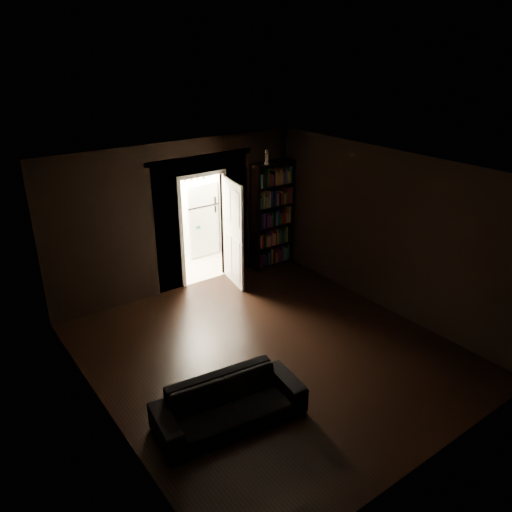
% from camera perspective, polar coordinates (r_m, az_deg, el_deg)
% --- Properties ---
extents(ground, '(5.50, 5.50, 0.00)m').
position_cam_1_polar(ground, '(7.78, 1.62, -10.90)').
color(ground, black).
rests_on(ground, ground).
extents(room_walls, '(5.02, 5.61, 2.84)m').
position_cam_1_polar(room_walls, '(7.78, -3.13, 3.05)').
color(room_walls, black).
rests_on(room_walls, ground).
extents(kitchen_alcove, '(2.20, 1.80, 2.60)m').
position_cam_1_polar(kitchen_alcove, '(10.47, -9.19, 5.47)').
color(kitchen_alcove, beige).
rests_on(kitchen_alcove, ground).
extents(sofa, '(1.96, 1.04, 0.72)m').
position_cam_1_polar(sofa, '(6.37, -3.08, -15.80)').
color(sofa, black).
rests_on(sofa, ground).
extents(bookshelf, '(0.93, 0.42, 2.20)m').
position_cam_1_polar(bookshelf, '(10.21, 1.83, 4.64)').
color(bookshelf, black).
rests_on(bookshelf, ground).
extents(refrigerator, '(0.90, 0.86, 1.65)m').
position_cam_1_polar(refrigerator, '(11.06, -6.88, 4.48)').
color(refrigerator, white).
rests_on(refrigerator, ground).
extents(door, '(0.21, 0.84, 2.05)m').
position_cam_1_polar(door, '(9.44, -2.60, 2.55)').
color(door, white).
rests_on(door, ground).
extents(figurine, '(0.11, 0.11, 0.28)m').
position_cam_1_polar(figurine, '(9.70, 1.23, 11.25)').
color(figurine, silver).
rests_on(figurine, bookshelf).
extents(bottles, '(0.58, 0.22, 0.24)m').
position_cam_1_polar(bottles, '(10.76, -7.05, 9.17)').
color(bottles, black).
rests_on(bottles, refrigerator).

